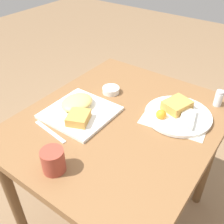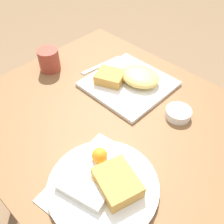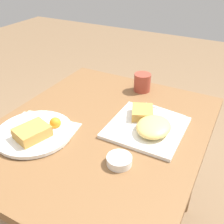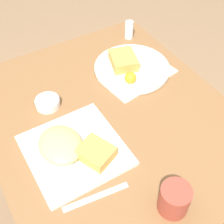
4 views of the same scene
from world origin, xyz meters
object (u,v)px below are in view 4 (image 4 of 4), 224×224
coffee_mug (174,199)px  plate_oval_far (131,66)px  sauce_ramekin (48,103)px  salt_shaker (129,31)px  plate_square_near (72,149)px  butter_knife (96,197)px

coffee_mug → plate_oval_far: bearing=157.7°
plate_oval_far → sauce_ramekin: size_ratio=3.46×
plate_oval_far → salt_shaker: size_ratio=3.77×
plate_square_near → plate_oval_far: 0.43m
salt_shaker → coffee_mug: 0.78m
plate_square_near → salt_shaker: salt_shaker is taller
sauce_ramekin → salt_shaker: bearing=113.4°
plate_square_near → sauce_ramekin: size_ratio=3.35×
plate_oval_far → butter_knife: (0.40, -0.37, -0.02)m
plate_square_near → butter_knife: 0.17m
butter_knife → coffee_mug: 0.21m
sauce_ramekin → plate_square_near: bearing=-3.7°
butter_knife → coffee_mug: (0.13, 0.16, 0.04)m
sauce_ramekin → butter_knife: bearing=-3.7°
sauce_ramekin → coffee_mug: (0.51, 0.13, 0.03)m
plate_square_near → plate_oval_far: (-0.23, 0.36, -0.00)m
plate_square_near → salt_shaker: bearing=131.5°
salt_shaker → butter_knife: (0.58, -0.49, -0.03)m
plate_oval_far → sauce_ramekin: bearing=-88.0°
plate_oval_far → salt_shaker: 0.22m
sauce_ramekin → plate_oval_far: bearing=92.0°
plate_oval_far → salt_shaker: bearing=149.1°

